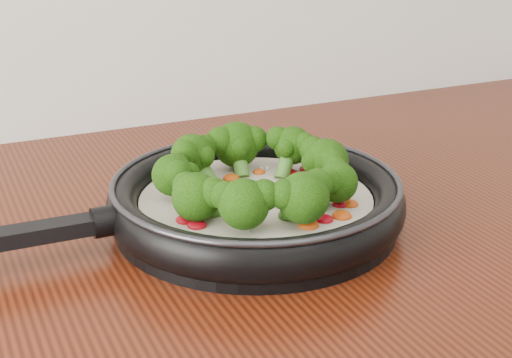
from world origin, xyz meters
name	(u,v)px	position (x,y,z in m)	size (l,w,h in m)	color
skillet	(254,197)	(-0.07, 1.12, 0.93)	(0.46, 0.30, 0.08)	black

